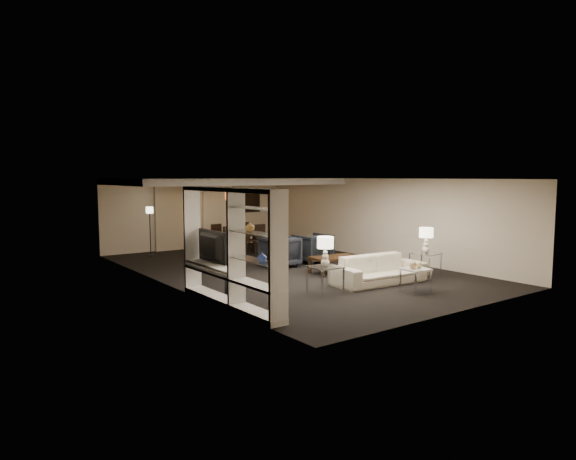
% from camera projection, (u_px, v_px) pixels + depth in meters
% --- Properties ---
extents(floor, '(11.00, 11.00, 0.00)m').
position_uv_depth(floor, '(288.00, 270.00, 14.17)').
color(floor, black).
rests_on(floor, ground).
extents(ceiling, '(7.00, 11.00, 0.02)m').
position_uv_depth(ceiling, '(288.00, 179.00, 13.91)').
color(ceiling, silver).
rests_on(ceiling, ground).
extents(wall_back, '(7.00, 0.02, 2.50)m').
position_uv_depth(wall_back, '(198.00, 213.00, 18.46)').
color(wall_back, beige).
rests_on(wall_back, ground).
extents(wall_front, '(7.00, 0.02, 2.50)m').
position_uv_depth(wall_front, '(461.00, 247.00, 9.62)').
color(wall_front, beige).
rests_on(wall_front, ground).
extents(wall_left, '(0.02, 11.00, 2.50)m').
position_uv_depth(wall_left, '(167.00, 233.00, 11.99)').
color(wall_left, beige).
rests_on(wall_left, ground).
extents(wall_right, '(0.02, 11.00, 2.50)m').
position_uv_depth(wall_right, '(378.00, 218.00, 16.09)').
color(wall_right, beige).
rests_on(wall_right, ground).
extents(ceiling_soffit, '(7.00, 4.00, 0.20)m').
position_uv_depth(ceiling_soffit, '(225.00, 181.00, 16.73)').
color(ceiling_soffit, silver).
rests_on(ceiling_soffit, ceiling).
extents(curtains, '(1.50, 0.12, 2.40)m').
position_uv_depth(curtains, '(176.00, 216.00, 17.87)').
color(curtains, beige).
rests_on(curtains, wall_back).
extents(door, '(0.90, 0.05, 2.10)m').
position_uv_depth(door, '(216.00, 218.00, 18.86)').
color(door, silver).
rests_on(door, wall_back).
extents(painting, '(0.95, 0.04, 0.65)m').
position_uv_depth(painting, '(248.00, 203.00, 19.62)').
color(painting, '#142D38').
rests_on(painting, wall_back).
extents(media_unit, '(0.38, 3.40, 2.35)m').
position_uv_depth(media_unit, '(230.00, 248.00, 10.02)').
color(media_unit, white).
rests_on(media_unit, wall_left).
extents(pendant_light, '(0.52, 0.52, 0.24)m').
position_uv_depth(pendant_light, '(233.00, 196.00, 16.96)').
color(pendant_light, '#D8591E').
rests_on(pendant_light, ceiling_soffit).
extents(sofa, '(2.38, 1.08, 0.68)m').
position_uv_depth(sofa, '(379.00, 270.00, 12.28)').
color(sofa, beige).
rests_on(sofa, floor).
extents(coffee_table, '(1.36, 0.90, 0.46)m').
position_uv_depth(coffee_table, '(335.00, 265.00, 13.58)').
color(coffee_table, black).
rests_on(coffee_table, floor).
extents(armchair_left, '(0.92, 0.95, 0.86)m').
position_uv_depth(armchair_left, '(280.00, 252.00, 14.57)').
color(armchair_left, black).
rests_on(armchair_left, floor).
extents(armchair_right, '(0.96, 0.98, 0.86)m').
position_uv_depth(armchair_right, '(312.00, 248.00, 15.28)').
color(armchair_right, black).
rests_on(armchair_right, floor).
extents(side_table_left, '(0.68, 0.68, 0.59)m').
position_uv_depth(side_table_left, '(325.00, 280.00, 11.29)').
color(side_table_left, silver).
rests_on(side_table_left, floor).
extents(side_table_right, '(0.72, 0.72, 0.59)m').
position_uv_depth(side_table_right, '(425.00, 264.00, 13.28)').
color(side_table_right, white).
rests_on(side_table_right, floor).
extents(table_lamp_left, '(0.39, 0.39, 0.66)m').
position_uv_depth(table_lamp_left, '(325.00, 252.00, 11.23)').
color(table_lamp_left, white).
rests_on(table_lamp_left, side_table_left).
extents(table_lamp_right, '(0.40, 0.40, 0.66)m').
position_uv_depth(table_lamp_right, '(426.00, 240.00, 13.22)').
color(table_lamp_right, white).
rests_on(table_lamp_right, side_table_right).
extents(marble_table, '(0.57, 0.57, 0.53)m').
position_uv_depth(marble_table, '(415.00, 280.00, 11.41)').
color(marble_table, silver).
rests_on(marble_table, floor).
extents(gold_gourd_a, '(0.17, 0.17, 0.17)m').
position_uv_depth(gold_gourd_a, '(413.00, 265.00, 11.31)').
color(gold_gourd_a, tan).
rests_on(gold_gourd_a, marble_table).
extents(gold_gourd_b, '(0.15, 0.15, 0.15)m').
position_uv_depth(gold_gourd_b, '(419.00, 265.00, 11.43)').
color(gold_gourd_b, '#EDD17D').
rests_on(gold_gourd_b, marble_table).
extents(television, '(1.17, 0.15, 0.68)m').
position_uv_depth(television, '(207.00, 247.00, 10.85)').
color(television, black).
rests_on(television, media_unit).
extents(vase_blue, '(0.17, 0.17, 0.18)m').
position_uv_depth(vase_blue, '(262.00, 257.00, 9.09)').
color(vase_blue, '#23389A').
rests_on(vase_blue, media_unit).
extents(vase_amber, '(0.18, 0.18, 0.19)m').
position_uv_depth(vase_amber, '(250.00, 227.00, 9.36)').
color(vase_amber, '#BB883E').
rests_on(vase_amber, media_unit).
extents(floor_speaker, '(0.16, 0.16, 1.09)m').
position_uv_depth(floor_speaker, '(228.00, 269.00, 11.24)').
color(floor_speaker, black).
rests_on(floor_speaker, floor).
extents(dining_table, '(1.91, 1.21, 0.64)m').
position_uv_depth(dining_table, '(238.00, 242.00, 17.55)').
color(dining_table, black).
rests_on(dining_table, floor).
extents(chair_nl, '(0.49, 0.49, 0.94)m').
position_uv_depth(chair_nl, '(232.00, 241.00, 16.66)').
color(chair_nl, black).
rests_on(chair_nl, floor).
extents(chair_nm, '(0.45, 0.45, 0.94)m').
position_uv_depth(chair_nm, '(248.00, 240.00, 17.01)').
color(chair_nm, black).
rests_on(chair_nm, floor).
extents(chair_nr, '(0.44, 0.44, 0.94)m').
position_uv_depth(chair_nr, '(263.00, 238.00, 17.36)').
color(chair_nr, black).
rests_on(chair_nr, floor).
extents(chair_fl, '(0.48, 0.48, 0.94)m').
position_uv_depth(chair_fl, '(213.00, 237.00, 17.70)').
color(chair_fl, black).
rests_on(chair_fl, floor).
extents(chair_fm, '(0.49, 0.49, 0.94)m').
position_uv_depth(chair_fm, '(228.00, 236.00, 18.06)').
color(chair_fm, black).
rests_on(chair_fm, floor).
extents(chair_fr, '(0.48, 0.48, 0.94)m').
position_uv_depth(chair_fr, '(243.00, 235.00, 18.41)').
color(chair_fr, black).
rests_on(chair_fr, floor).
extents(floor_lamp, '(0.30, 0.30, 1.59)m').
position_uv_depth(floor_lamp, '(150.00, 231.00, 16.59)').
color(floor_lamp, black).
rests_on(floor_lamp, floor).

